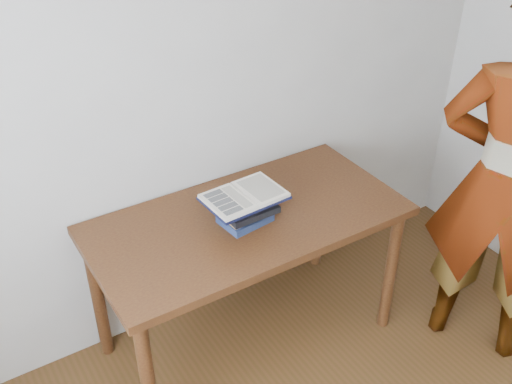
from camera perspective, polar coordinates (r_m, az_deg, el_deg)
desk at (r=2.74m, az=-0.79°, el=-4.02°), size 1.42×0.71×0.76m
book_stack at (r=2.62m, az=-1.02°, el=-1.74°), size 0.24×0.19×0.12m
open_book at (r=2.58m, az=-1.13°, el=-0.41°), size 0.35×0.26×0.03m
reader at (r=2.85m, az=22.89°, el=0.60°), size 0.72×0.80×1.82m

